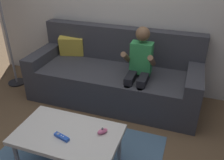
# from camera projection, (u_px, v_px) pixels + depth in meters

# --- Properties ---
(couch) EXTENTS (2.08, 0.80, 0.86)m
(couch) POSITION_uv_depth(u_px,v_px,m) (114.00, 76.00, 3.03)
(couch) COLOR #38383D
(couch) RESTS_ON ground
(person_seated_on_couch) EXTENTS (0.34, 0.41, 1.00)m
(person_seated_on_couch) POSITION_uv_depth(u_px,v_px,m) (139.00, 67.00, 2.65)
(person_seated_on_couch) COLOR black
(person_seated_on_couch) RESTS_ON ground
(coffee_table) EXTENTS (0.86, 0.51, 0.41)m
(coffee_table) POSITION_uv_depth(u_px,v_px,m) (68.00, 137.00, 1.97)
(coffee_table) COLOR beige
(coffee_table) RESTS_ON ground
(game_remote_blue_near_edge) EXTENTS (0.14, 0.07, 0.03)m
(game_remote_blue_near_edge) POSITION_uv_depth(u_px,v_px,m) (62.00, 137.00, 1.89)
(game_remote_blue_near_edge) COLOR blue
(game_remote_blue_near_edge) RESTS_ON coffee_table
(nunchuk_pink) EXTENTS (0.09, 0.10, 0.05)m
(nunchuk_pink) POSITION_uv_depth(u_px,v_px,m) (103.00, 131.00, 1.94)
(nunchuk_pink) COLOR pink
(nunchuk_pink) RESTS_ON coffee_table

